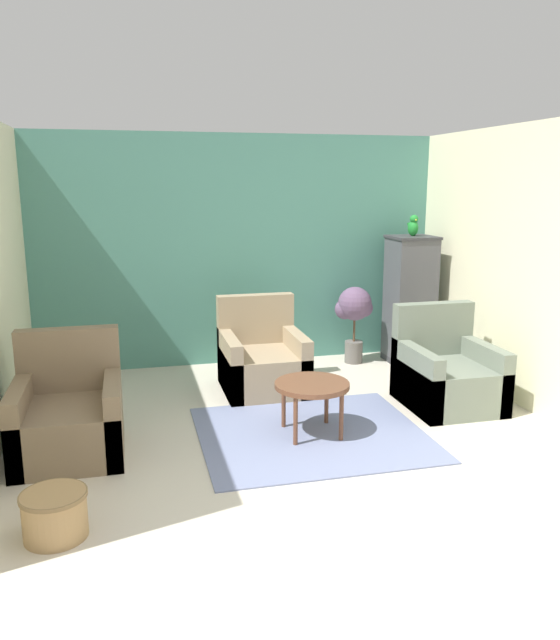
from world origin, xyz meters
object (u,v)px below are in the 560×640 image
(birdcage, at_px, (410,300))
(parrot, at_px, (413,226))
(armchair_left, at_px, (69,418))
(wicker_basket, at_px, (55,513))
(armchair_right, at_px, (447,375))
(armchair_middle, at_px, (262,362))
(potted_plant, at_px, (354,311))
(coffee_table, at_px, (312,388))

(birdcage, xyz_separation_m, parrot, (0.00, 0.00, 0.83))
(parrot, bearing_deg, armchair_left, -154.98)
(parrot, distance_m, wicker_basket, 4.78)
(armchair_right, distance_m, parrot, 1.90)
(wicker_basket, bearing_deg, armchair_middle, 52.99)
(armchair_right, bearing_deg, birdcage, 78.95)
(birdcage, bearing_deg, armchair_middle, -163.02)
(potted_plant, bearing_deg, armchair_left, -148.90)
(coffee_table, relative_size, armchair_right, 0.67)
(parrot, height_order, potted_plant, parrot)
(potted_plant, bearing_deg, coffee_table, -119.42)
(coffee_table, relative_size, parrot, 2.57)
(parrot, bearing_deg, armchair_right, -101.03)
(armchair_left, bearing_deg, potted_plant, 31.10)
(armchair_right, bearing_deg, parrot, 78.97)
(armchair_middle, xyz_separation_m, potted_plant, (1.21, 0.67, 0.32))
(armchair_left, xyz_separation_m, armchair_middle, (1.74, 1.10, 0.00))
(birdcage, distance_m, wicker_basket, 4.60)
(parrot, xyz_separation_m, wicker_basket, (-3.56, -2.86, -1.40))
(potted_plant, bearing_deg, armchair_middle, -150.92)
(armchair_middle, height_order, wicker_basket, armchair_middle)
(armchair_right, height_order, armchair_middle, same)
(armchair_left, height_order, potted_plant, armchair_left)
(wicker_basket, bearing_deg, armchair_left, 90.15)
(coffee_table, xyz_separation_m, wicker_basket, (-1.88, -1.08, -0.25))
(armchair_left, distance_m, armchair_right, 3.30)
(birdcage, bearing_deg, parrot, 90.00)
(armchair_left, height_order, birdcage, birdcage)
(armchair_left, bearing_deg, armchair_right, 4.64)
(birdcage, distance_m, potted_plant, 0.64)
(armchair_middle, relative_size, potted_plant, 1.03)
(armchair_left, xyz_separation_m, birdcage, (3.57, 1.66, 0.44))
(armchair_middle, height_order, parrot, parrot)
(armchair_middle, distance_m, birdcage, 1.96)
(armchair_right, distance_m, wicker_basket, 3.60)
(potted_plant, bearing_deg, wicker_basket, -134.73)
(potted_plant, height_order, wicker_basket, potted_plant)
(armchair_middle, bearing_deg, birdcage, 16.98)
(coffee_table, distance_m, parrot, 2.70)
(coffee_table, height_order, armchair_left, armchair_left)
(coffee_table, height_order, birdcage, birdcage)
(coffee_table, bearing_deg, armchair_left, 176.65)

